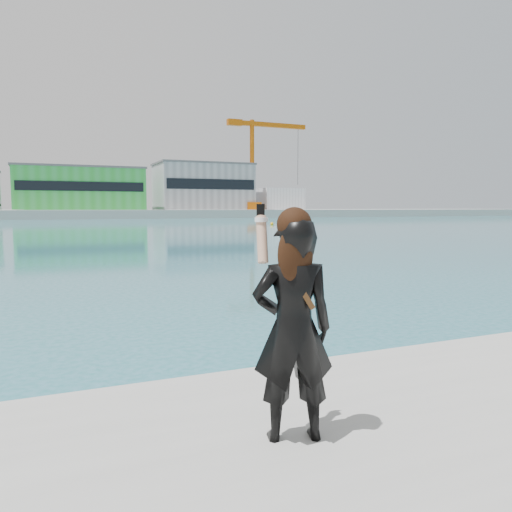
{
  "coord_description": "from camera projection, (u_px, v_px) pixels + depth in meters",
  "views": [
    {
      "loc": [
        -0.98,
        -3.93,
        2.55
      ],
      "look_at": [
        0.72,
        0.02,
        2.13
      ],
      "focal_mm": 35.0,
      "sensor_mm": 36.0,
      "label": 1
    }
  ],
  "objects": [
    {
      "name": "ancillary_shed",
      "position": [
        279.0,
        199.0,
        143.32
      ],
      "size": [
        12.0,
        10.0,
        6.0
      ],
      "primitive_type": "cube",
      "color": "silver",
      "rests_on": "far_quay"
    },
    {
      "name": "warehouse_grey_right",
      "position": [
        203.0,
        187.0,
        136.17
      ],
      "size": [
        25.5,
        15.35,
        12.5
      ],
      "color": "gray",
      "rests_on": "far_quay"
    },
    {
      "name": "flagpole_right",
      "position": [
        142.0,
        191.0,
        122.91
      ],
      "size": [
        1.28,
        0.16,
        8.0
      ],
      "color": "silver",
      "rests_on": "far_quay"
    },
    {
      "name": "far_quay",
      "position": [
        46.0,
        214.0,
        122.99
      ],
      "size": [
        320.0,
        40.0,
        2.0
      ],
      "primitive_type": "cube",
      "color": "#9E9E99",
      "rests_on": "ground"
    },
    {
      "name": "buoy_near",
      "position": [
        272.0,
        225.0,
        73.41
      ],
      "size": [
        0.5,
        0.5,
        0.5
      ],
      "primitive_type": "sphere",
      "color": "#FBB10D",
      "rests_on": "ground"
    },
    {
      "name": "warehouse_green",
      "position": [
        80.0,
        189.0,
        123.68
      ],
      "size": [
        30.6,
        16.36,
        10.5
      ],
      "color": "green",
      "rests_on": "far_quay"
    },
    {
      "name": "dock_crane",
      "position": [
        256.0,
        161.0,
        135.23
      ],
      "size": [
        23.0,
        4.0,
        24.0
      ],
      "color": "#CA5C0B",
      "rests_on": "far_quay"
    },
    {
      "name": "ground",
      "position": [
        179.0,
        510.0,
        4.22
      ],
      "size": [
        500.0,
        500.0,
        0.0
      ],
      "primitive_type": "plane",
      "color": "#176B6D",
      "rests_on": "ground"
    },
    {
      "name": "woman",
      "position": [
        293.0,
        322.0,
        3.72
      ],
      "size": [
        0.7,
        0.55,
        1.78
      ],
      "rotation": [
        0.0,
        0.0,
        2.87
      ],
      "color": "black",
      "rests_on": "near_quay"
    }
  ]
}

